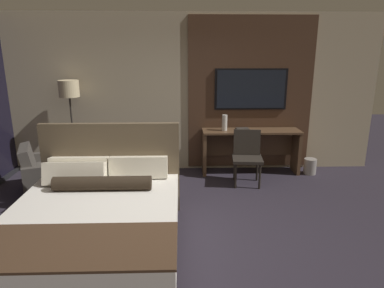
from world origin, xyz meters
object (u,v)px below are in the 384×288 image
at_px(desk_chair, 247,152).
at_px(armchair_by_window, 51,175).
at_px(bed, 95,223).
at_px(tv, 251,89).
at_px(desk, 250,144).
at_px(vase_tall, 225,123).
at_px(floor_lamp, 70,96).
at_px(book, 242,129).
at_px(waste_bin, 310,166).

height_order(desk_chair, armchair_by_window, desk_chair).
distance_m(bed, tv, 3.65).
height_order(desk, desk_chair, desk_chair).
bearing_deg(tv, armchair_by_window, -164.48).
relative_size(desk_chair, armchair_by_window, 0.81).
xyz_separation_m(desk, vase_tall, (-0.48, -0.05, 0.40)).
relative_size(bed, tv, 1.71).
distance_m(floor_lamp, book, 3.04).
xyz_separation_m(desk_chair, vase_tall, (-0.33, 0.47, 0.41)).
relative_size(vase_tall, waste_bin, 1.00).
relative_size(tv, vase_tall, 4.62).
relative_size(desk_chair, vase_tall, 3.18).
xyz_separation_m(armchair_by_window, floor_lamp, (0.19, 0.69, 1.16)).
height_order(desk_chair, vase_tall, vase_tall).
relative_size(desk, floor_lamp, 1.03).
bearing_deg(book, tv, 49.15).
bearing_deg(bed, vase_tall, 54.98).
xyz_separation_m(floor_lamp, vase_tall, (2.65, 0.01, -0.47)).
bearing_deg(tv, desk, -90.00).
bearing_deg(tv, vase_tall, -154.93).
xyz_separation_m(tv, book, (-0.16, -0.18, -0.68)).
relative_size(desk, tv, 1.34).
bearing_deg(bed, book, 50.67).
bearing_deg(desk_chair, floor_lamp, 176.94).
bearing_deg(desk_chair, book, 95.60).
height_order(desk, floor_lamp, floor_lamp).
bearing_deg(bed, armchair_by_window, 122.77).
bearing_deg(armchair_by_window, bed, -167.83).
bearing_deg(floor_lamp, desk, 1.06).
height_order(desk, vase_tall, vase_tall).
bearing_deg(floor_lamp, vase_tall, 0.21).
bearing_deg(desk_chair, tv, 83.04).
bearing_deg(bed, floor_lamp, 111.05).
relative_size(armchair_by_window, floor_lamp, 0.66).
relative_size(bed, desk_chair, 2.49).
bearing_deg(floor_lamp, armchair_by_window, -105.32).
xyz_separation_m(desk, armchair_by_window, (-3.32, -0.75, -0.28)).
distance_m(desk_chair, armchair_by_window, 3.19).
bearing_deg(waste_bin, vase_tall, 176.57).
height_order(armchair_by_window, vase_tall, vase_tall).
bearing_deg(book, armchair_by_window, -166.81).
relative_size(tv, desk_chair, 1.46).
xyz_separation_m(floor_lamp, waste_bin, (4.21, -0.08, -1.27)).
distance_m(desk, waste_bin, 1.15).
bearing_deg(desk_chair, bed, -130.19).
bearing_deg(desk, armchair_by_window, -167.36).
relative_size(tv, waste_bin, 4.61).
bearing_deg(bed, tv, 50.57).
xyz_separation_m(armchair_by_window, waste_bin, (4.40, 0.60, -0.11)).
relative_size(bed, book, 9.44).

